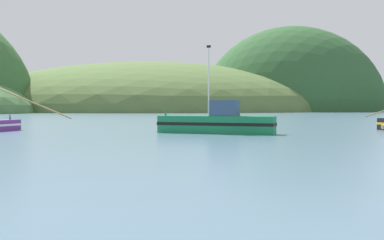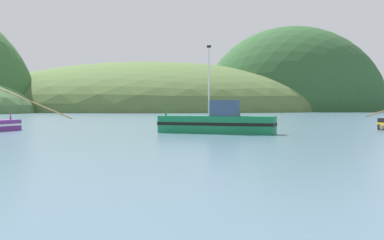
{
  "view_description": "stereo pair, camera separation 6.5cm",
  "coord_description": "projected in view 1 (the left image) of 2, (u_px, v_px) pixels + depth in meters",
  "views": [
    {
      "loc": [
        -3.15,
        6.52,
        2.23
      ],
      "look_at": [
        -2.83,
        34.76,
        1.4
      ],
      "focal_mm": 41.05,
      "sensor_mm": 36.0,
      "label": 1
    },
    {
      "loc": [
        -3.09,
        6.52,
        2.23
      ],
      "look_at": [
        -2.83,
        34.76,
        1.4
      ],
      "focal_mm": 41.05,
      "sensor_mm": 36.0,
      "label": 2
    }
  ],
  "objects": [
    {
      "name": "fishing_boat_green",
      "position": [
        217.0,
        122.0,
        37.0
      ],
      "size": [
        10.06,
        5.26,
        7.46
      ],
      "rotation": [
        0.0,
        0.0,
        2.77
      ],
      "color": "#197A47",
      "rests_on": "ground"
    },
    {
      "name": "hill_far_left",
      "position": [
        149.0,
        111.0,
        235.93
      ],
      "size": [
        189.95,
        151.96,
        51.16
      ],
      "primitive_type": "ellipsoid",
      "color": "#516B38",
      "rests_on": "ground"
    },
    {
      "name": "hill_mid_left",
      "position": [
        292.0,
        111.0,
        228.13
      ],
      "size": [
        95.65,
        76.52,
        87.79
      ],
      "primitive_type": "ellipsoid",
      "color": "#2D562D",
      "rests_on": "ground"
    }
  ]
}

